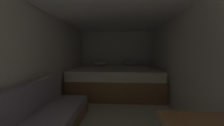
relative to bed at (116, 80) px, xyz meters
name	(u,v)px	position (x,y,z in m)	size (l,w,h in m)	color
ground_plane	(113,118)	(0.00, -1.58, -0.39)	(7.05, 7.05, 0.00)	beige
wall_back	(116,58)	(0.00, 0.97, 0.63)	(2.77, 0.05, 2.06)	silver
wall_left	(43,65)	(-1.36, -1.58, 0.63)	(0.05, 5.05, 2.06)	silver
wall_right	(188,66)	(1.36, -1.58, 0.63)	(0.05, 5.05, 2.06)	silver
ceiling_slab	(113,7)	(0.00, -1.58, 1.69)	(2.77, 5.05, 0.05)	white
bed	(116,80)	(0.00, 0.00, 0.00)	(2.55, 1.80, 0.95)	olive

